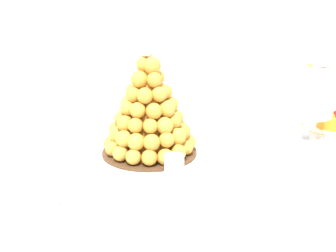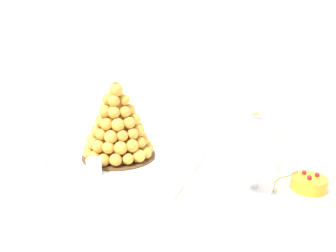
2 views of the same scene
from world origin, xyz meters
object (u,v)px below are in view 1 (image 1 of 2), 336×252
at_px(dessert_cup_mid_left, 174,166).
at_px(fruit_tart_plate, 332,124).
at_px(croquembouche, 149,112).
at_px(macaron_goblet, 310,92).
at_px(dessert_cup_left, 85,181).
at_px(dessert_cup_centre, 244,152).
at_px(serving_tray, 153,158).
at_px(wine_glass, 92,98).

relative_size(dessert_cup_mid_left, fruit_tart_plate, 0.26).
distance_m(croquembouche, macaron_goblet, 0.50).
bearing_deg(dessert_cup_left, dessert_cup_centre, 0.04).
xyz_separation_m(croquembouche, dessert_cup_centre, (0.21, -0.16, -0.09)).
distance_m(dessert_cup_left, fruit_tart_plate, 0.88).
distance_m(serving_tray, macaron_goblet, 0.52).
height_order(serving_tray, dessert_cup_mid_left, dessert_cup_mid_left).
bearing_deg(fruit_tart_plate, dessert_cup_left, -171.86).
bearing_deg(serving_tray, dessert_cup_left, -150.96).
relative_size(croquembouche, dessert_cup_mid_left, 5.78).
relative_size(croquembouche, fruit_tart_plate, 1.51).
distance_m(croquembouche, wine_glass, 0.30).
xyz_separation_m(serving_tray, dessert_cup_centre, (0.21, -0.12, 0.03)).
xyz_separation_m(dessert_cup_mid_left, dessert_cup_centre, (0.21, 0.01, 0.00)).
distance_m(serving_tray, dessert_cup_mid_left, 0.13).
bearing_deg(dessert_cup_left, croquembouche, 34.92).
relative_size(dessert_cup_mid_left, macaron_goblet, 0.22).
bearing_deg(wine_glass, macaron_goblet, -31.69).
distance_m(dessert_cup_mid_left, macaron_goblet, 0.52).
bearing_deg(wine_glass, dessert_cup_centre, -56.19).
relative_size(dessert_cup_centre, fruit_tart_plate, 0.27).
bearing_deg(macaron_goblet, fruit_tart_plate, 16.21).
bearing_deg(croquembouche, serving_tray, -96.65).
distance_m(macaron_goblet, fruit_tart_plate, 0.21).
xyz_separation_m(croquembouche, fruit_tart_plate, (0.65, -0.03, -0.11)).
relative_size(dessert_cup_left, fruit_tart_plate, 0.27).
bearing_deg(dessert_cup_centre, croquembouche, 143.40).
bearing_deg(fruit_tart_plate, dessert_cup_mid_left, -168.40).
bearing_deg(serving_tray, dessert_cup_centre, -29.64).
height_order(dessert_cup_left, dessert_cup_mid_left, dessert_cup_left).
xyz_separation_m(serving_tray, dessert_cup_left, (-0.22, -0.12, 0.03)).
height_order(croquembouche, dessert_cup_left, croquembouche).
height_order(serving_tray, fruit_tart_plate, fruit_tart_plate).
distance_m(croquembouche, fruit_tart_plate, 0.66).
height_order(serving_tray, macaron_goblet, macaron_goblet).
bearing_deg(croquembouche, dessert_cup_centre, -36.60).
xyz_separation_m(croquembouche, wine_glass, (-0.08, 0.28, -0.01)).
relative_size(dessert_cup_left, dessert_cup_centre, 0.98).
relative_size(dessert_cup_centre, macaron_goblet, 0.23).
distance_m(croquembouche, dessert_cup_mid_left, 0.19).
bearing_deg(dessert_cup_centre, dessert_cup_mid_left, -177.50).
bearing_deg(macaron_goblet, dessert_cup_mid_left, -169.84).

